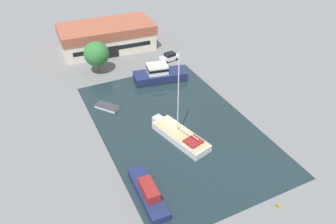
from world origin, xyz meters
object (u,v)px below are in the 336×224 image
at_px(warehouse_building, 107,36).
at_px(cabin_boat, 148,192).
at_px(sailboat_moored, 180,135).
at_px(small_dinghy, 107,107).
at_px(quay_tree_near_building, 96,54).
at_px(motor_cruiser, 159,74).
at_px(parked_car, 169,57).

height_order(warehouse_building, cabin_boat, warehouse_building).
xyz_separation_m(warehouse_building, cabin_boat, (-8.75, -44.44, -2.07)).
xyz_separation_m(sailboat_moored, small_dinghy, (-7.46, 12.69, -0.40)).
bearing_deg(warehouse_building, quay_tree_near_building, -113.10).
bearing_deg(motor_cruiser, sailboat_moored, 175.41).
relative_size(quay_tree_near_building, cabin_boat, 0.73).
bearing_deg(quay_tree_near_building, parked_car, -5.63).
height_order(parked_car, cabin_boat, cabin_boat).
height_order(parked_car, motor_cruiser, motor_cruiser).
height_order(parked_car, small_dinghy, parked_car).
relative_size(sailboat_moored, motor_cruiser, 1.31).
bearing_deg(warehouse_building, cabin_boat, -97.76).
bearing_deg(parked_car, sailboat_moored, 147.75).
height_order(warehouse_building, sailboat_moored, sailboat_moored).
relative_size(parked_car, motor_cruiser, 0.42).
xyz_separation_m(quay_tree_near_building, motor_cruiser, (9.82, -8.15, -2.87)).
height_order(quay_tree_near_building, sailboat_moored, sailboat_moored).
distance_m(warehouse_building, small_dinghy, 24.96).
xyz_separation_m(warehouse_building, motor_cruiser, (4.60, -18.63, -1.70)).
relative_size(quay_tree_near_building, small_dinghy, 1.49).
height_order(motor_cruiser, small_dinghy, motor_cruiser).
bearing_deg(sailboat_moored, quay_tree_near_building, 86.72).
xyz_separation_m(quay_tree_near_building, small_dinghy, (-2.34, -13.16, -3.78)).
height_order(quay_tree_near_building, parked_car, quay_tree_near_building).
bearing_deg(parked_car, warehouse_building, 30.40).
xyz_separation_m(motor_cruiser, small_dinghy, (-12.17, -5.01, -0.91)).
height_order(warehouse_building, motor_cruiser, warehouse_building).
relative_size(quay_tree_near_building, parked_car, 1.48).
bearing_deg(sailboat_moored, warehouse_building, 75.36).
xyz_separation_m(warehouse_building, quay_tree_near_building, (-5.22, -10.48, 1.18)).
relative_size(parked_car, sailboat_moored, 0.32).
relative_size(motor_cruiser, cabin_boat, 1.19).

